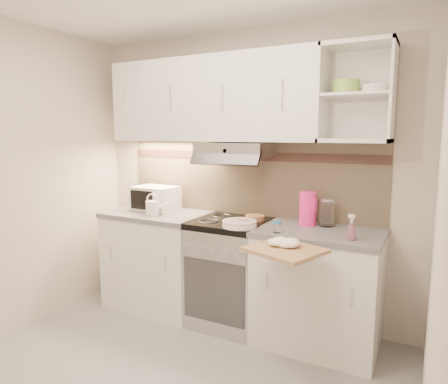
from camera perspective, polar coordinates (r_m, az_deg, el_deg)
The scene contains 16 objects.
room_shell at distance 2.62m, azimuth -6.37°, elevation 8.55°, with size 3.04×2.84×2.52m.
base_cabinet_left at distance 3.84m, azimuth -9.29°, elevation -9.75°, with size 0.90×0.60×0.86m, color white.
worktop_left at distance 3.73m, azimuth -9.45°, elevation -3.15°, with size 0.92×0.62×0.04m, color slate.
base_cabinet_right at distance 3.22m, azimuth 13.24°, elevation -13.51°, with size 0.90×0.60×0.86m, color white.
worktop_right at distance 3.08m, azimuth 13.52°, elevation -5.70°, with size 0.92×0.62×0.04m, color slate.
electric_range at distance 3.45m, azimuth 0.89°, elevation -11.35°, with size 0.60×0.60×0.90m.
microwave at distance 3.81m, azimuth -9.76°, elevation -0.89°, with size 0.41×0.31×0.22m.
watering_can at distance 3.58m, azimuth -10.08°, elevation -2.18°, with size 0.22×0.13×0.20m.
plate_stack at distance 3.09m, azimuth 2.21°, elevation -4.54°, with size 0.27×0.27×0.06m.
bread_loaf at distance 3.34m, azimuth 4.42°, elevation -3.70°, with size 0.16×0.16×0.04m, color #935942.
pink_pitcher at distance 3.20m, azimuth 11.88°, elevation -2.29°, with size 0.14×0.13×0.27m.
glass_jar at distance 3.20m, azimuth 14.44°, elevation -2.83°, with size 0.12×0.12×0.22m.
spice_jar at distance 2.93m, azimuth 7.57°, elevation -4.95°, with size 0.06×0.06×0.09m.
spray_bottle at distance 2.85m, azimuth 17.75°, elevation -5.07°, with size 0.07×0.07×0.19m.
cutting_board at distance 2.62m, azimuth 8.74°, elevation -8.20°, with size 0.44×0.39×0.02m, color #A6924C.
dish_towel at distance 2.66m, azimuth 8.15°, elevation -7.02°, with size 0.22×0.19×0.06m, color silver, non-canonical shape.
Camera 1 is at (1.47, -1.80, 1.61)m, focal length 32.00 mm.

